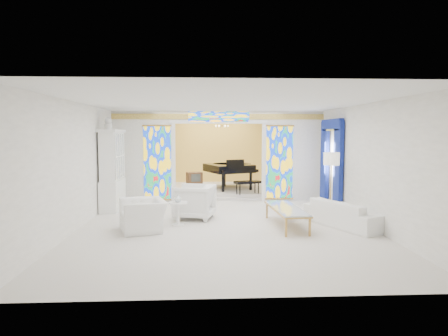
{
  "coord_description": "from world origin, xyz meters",
  "views": [
    {
      "loc": [
        -0.51,
        -11.31,
        2.28
      ],
      "look_at": [
        0.08,
        0.2,
        1.27
      ],
      "focal_mm": 32.0,
      "sensor_mm": 36.0,
      "label": 1
    }
  ],
  "objects": [
    {
      "name": "stained_glass_left",
      "position": [
        -2.03,
        1.89,
        1.3
      ],
      "size": [
        0.9,
        0.04,
        2.4
      ],
      "primitive_type": "cube",
      "color": "gold",
      "rests_on": "partition_wall"
    },
    {
      "name": "vase",
      "position": [
        -1.15,
        -1.56,
        0.68
      ],
      "size": [
        0.18,
        0.18,
        0.18
      ],
      "primitive_type": "imported",
      "rotation": [
        0.0,
        0.0,
        0.03
      ],
      "color": "silver",
      "rests_on": "side_table"
    },
    {
      "name": "alcove_platform",
      "position": [
        0.0,
        4.1,
        0.09
      ],
      "size": [
        6.8,
        3.8,
        0.18
      ],
      "primitive_type": "cube",
      "color": "silver",
      "rests_on": "floor"
    },
    {
      "name": "wall_back",
      "position": [
        0.0,
        6.0,
        1.5
      ],
      "size": [
        7.0,
        0.02,
        3.0
      ],
      "primitive_type": "cube",
      "color": "white",
      "rests_on": "floor"
    },
    {
      "name": "blue_drapes",
      "position": [
        3.4,
        0.7,
        1.58
      ],
      "size": [
        0.14,
        1.85,
        2.65
      ],
      "color": "navy",
      "rests_on": "wall_right"
    },
    {
      "name": "wall_front",
      "position": [
        0.0,
        -6.0,
        1.5
      ],
      "size": [
        7.0,
        0.02,
        3.0
      ],
      "primitive_type": "cube",
      "color": "white",
      "rests_on": "floor"
    },
    {
      "name": "side_table",
      "position": [
        -1.15,
        -1.56,
        0.38
      ],
      "size": [
        0.51,
        0.51,
        0.58
      ],
      "rotation": [
        0.0,
        0.0,
        -0.09
      ],
      "color": "white",
      "rests_on": "floor"
    },
    {
      "name": "partition_wall",
      "position": [
        0.0,
        2.0,
        1.65
      ],
      "size": [
        7.0,
        0.22,
        3.0
      ],
      "color": "white",
      "rests_on": "floor"
    },
    {
      "name": "stained_glass_right",
      "position": [
        2.03,
        1.89,
        1.3
      ],
      "size": [
        0.9,
        0.04,
        2.4
      ],
      "primitive_type": "cube",
      "color": "gold",
      "rests_on": "partition_wall"
    },
    {
      "name": "sofa",
      "position": [
        2.95,
        -1.86,
        0.32
      ],
      "size": [
        1.68,
        2.32,
        0.63
      ],
      "primitive_type": "imported",
      "rotation": [
        0.0,
        0.0,
        2.01
      ],
      "color": "white",
      "rests_on": "floor"
    },
    {
      "name": "wall_left",
      "position": [
        -3.5,
        0.0,
        1.5
      ],
      "size": [
        0.02,
        12.0,
        3.0
      ],
      "primitive_type": "cube",
      "color": "white",
      "rests_on": "floor"
    },
    {
      "name": "armchair_left",
      "position": [
        -1.93,
        -2.05,
        0.36
      ],
      "size": [
        1.27,
        1.36,
        0.73
      ],
      "primitive_type": "imported",
      "rotation": [
        0.0,
        0.0,
        -1.27
      ],
      "color": "silver",
      "rests_on": "floor"
    },
    {
      "name": "gold_curtain_back",
      "position": [
        0.0,
        5.88,
        1.5
      ],
      "size": [
        6.7,
        0.1,
        2.9
      ],
      "primitive_type": "cube",
      "color": "#E4AB4F",
      "rests_on": "wall_back"
    },
    {
      "name": "armchair_right",
      "position": [
        -0.77,
        -0.78,
        0.46
      ],
      "size": [
        1.21,
        1.19,
        0.91
      ],
      "primitive_type": "imported",
      "rotation": [
        0.0,
        0.0,
        -1.81
      ],
      "color": "white",
      "rests_on": "floor"
    },
    {
      "name": "chandelier",
      "position": [
        0.2,
        4.0,
        2.55
      ],
      "size": [
        0.48,
        0.48,
        0.3
      ],
      "primitive_type": "cylinder",
      "color": "#BA8B41",
      "rests_on": "ceiling"
    },
    {
      "name": "grand_piano",
      "position": [
        0.53,
        3.84,
        0.94
      ],
      "size": [
        2.09,
        3.17,
        1.13
      ],
      "rotation": [
        0.0,
        0.0,
        0.38
      ],
      "color": "black",
      "rests_on": "alcove_platform"
    },
    {
      "name": "coffee_table",
      "position": [
        1.5,
        -1.81,
        0.43
      ],
      "size": [
        0.76,
        2.13,
        0.47
      ],
      "rotation": [
        0.0,
        0.0,
        0.06
      ],
      "color": "silver",
      "rests_on": "floor"
    },
    {
      "name": "floor_lamp",
      "position": [
        2.97,
        -0.65,
        1.49
      ],
      "size": [
        0.49,
        0.49,
        1.75
      ],
      "rotation": [
        0.0,
        0.0,
        -0.17
      ],
      "color": "#BA8B41",
      "rests_on": "floor"
    },
    {
      "name": "china_cabinet",
      "position": [
        -3.22,
        0.6,
        1.17
      ],
      "size": [
        0.56,
        1.46,
        2.72
      ],
      "color": "white",
      "rests_on": "floor"
    },
    {
      "name": "wall_right",
      "position": [
        3.5,
        0.0,
        1.5
      ],
      "size": [
        0.02,
        12.0,
        3.0
      ],
      "primitive_type": "cube",
      "color": "white",
      "rests_on": "floor"
    },
    {
      "name": "tv_console",
      "position": [
        -0.86,
        3.6,
        0.59
      ],
      "size": [
        0.64,
        0.53,
        0.63
      ],
      "rotation": [
        0.0,
        0.0,
        0.34
      ],
      "color": "#53361E",
      "rests_on": "alcove_platform"
    },
    {
      "name": "stained_glass_transom",
      "position": [
        0.0,
        1.89,
        2.82
      ],
      "size": [
        2.0,
        0.04,
        0.34
      ],
      "primitive_type": "cube",
      "color": "gold",
      "rests_on": "partition_wall"
    },
    {
      "name": "ceiling",
      "position": [
        0.0,
        0.0,
        3.0
      ],
      "size": [
        7.0,
        12.0,
        0.02
      ],
      "primitive_type": "cube",
      "color": "white",
      "rests_on": "wall_back"
    },
    {
      "name": "floor",
      "position": [
        0.0,
        0.0,
        0.0
      ],
      "size": [
        12.0,
        12.0,
        0.0
      ],
      "primitive_type": "plane",
      "color": "silver",
      "rests_on": "ground"
    }
  ]
}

